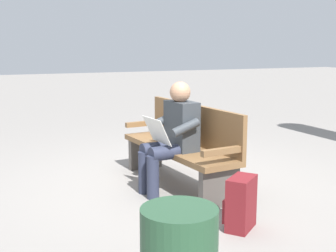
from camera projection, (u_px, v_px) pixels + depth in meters
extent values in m
plane|color=gray|center=(177.00, 185.00, 5.08)|extent=(40.00, 40.00, 0.00)
cube|color=brown|center=(177.00, 149.00, 5.01)|extent=(1.84, 0.69, 0.06)
cube|color=brown|center=(194.00, 124.00, 5.07)|extent=(1.79, 0.26, 0.45)
cube|color=brown|center=(223.00, 151.00, 4.25)|extent=(0.12, 0.48, 0.06)
cube|color=brown|center=(143.00, 124.00, 5.71)|extent=(0.12, 0.48, 0.06)
cube|color=#4C4742|center=(219.00, 188.00, 4.36)|extent=(0.13, 0.44, 0.39)
cube|color=#4C4742|center=(145.00, 153.00, 5.73)|extent=(0.13, 0.44, 0.39)
cube|color=#33383D|center=(182.00, 126.00, 4.79)|extent=(0.42, 0.27, 0.52)
sphere|color=#A87A5B|center=(180.00, 92.00, 4.71)|extent=(0.22, 0.22, 0.22)
cylinder|color=#282D42|center=(169.00, 152.00, 4.64)|extent=(0.20, 0.43, 0.15)
cylinder|color=#282D42|center=(160.00, 148.00, 4.82)|extent=(0.20, 0.43, 0.15)
cylinder|color=#282D42|center=(153.00, 177.00, 4.60)|extent=(0.13, 0.13, 0.45)
cylinder|color=#282D42|center=(144.00, 173.00, 4.77)|extent=(0.13, 0.13, 0.45)
cylinder|color=#33383D|center=(185.00, 128.00, 4.53)|extent=(0.13, 0.32, 0.18)
cylinder|color=#33383D|center=(162.00, 121.00, 4.94)|extent=(0.13, 0.32, 0.18)
cube|color=silver|center=(157.00, 131.00, 4.65)|extent=(0.41, 0.18, 0.27)
cube|color=maroon|center=(241.00, 203.00, 3.84)|extent=(0.34, 0.36, 0.46)
cube|color=maroon|center=(229.00, 209.00, 3.90)|extent=(0.17, 0.20, 0.21)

